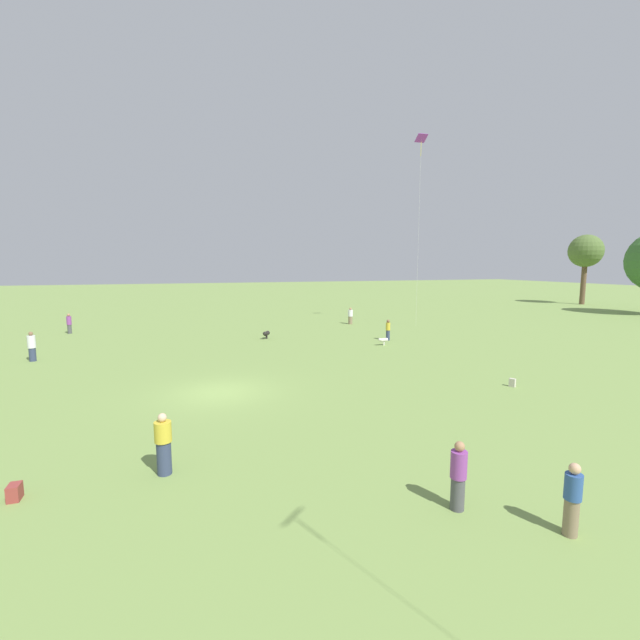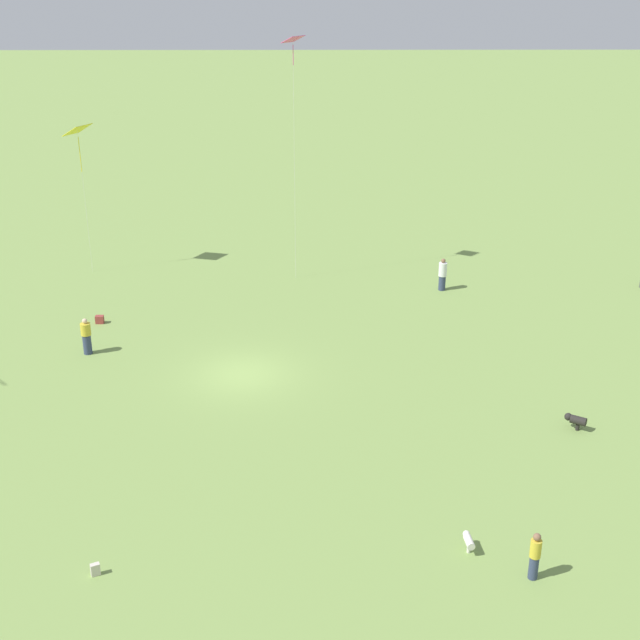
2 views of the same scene
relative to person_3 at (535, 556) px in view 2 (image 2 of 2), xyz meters
name	(u,v)px [view 2 (image 2 of 2)]	position (x,y,z in m)	size (l,w,h in m)	color
ground_plane	(243,374)	(9.69, -13.53, -0.81)	(240.00, 240.00, 0.00)	#7A994C
person_3	(535,556)	(0.00, 0.00, 0.00)	(0.46, 0.46, 1.61)	#333D5B
person_4	(86,337)	(16.98, -15.72, 0.04)	(0.64, 0.64, 1.75)	#333D5B
person_5	(442,275)	(-0.39, -23.61, 0.07)	(0.47, 0.47, 1.80)	#333D5B
kite_2	(78,133)	(19.28, -26.67, 7.10)	(1.63, 1.68, 8.42)	yellow
kite_3	(293,50)	(7.59, -25.58, 11.54)	(1.28, 1.28, 13.08)	#E54C99
dog_0	(576,420)	(-3.62, -8.73, -0.39)	(0.84, 0.66, 0.62)	black
dog_1	(468,540)	(1.74, -1.30, -0.42)	(0.31, 0.74, 0.55)	silver
picnic_bag_1	(100,319)	(17.21, -19.21, -0.61)	(0.40, 0.28, 0.40)	#933833
picnic_bag_2	(95,569)	(13.15, -0.22, -0.61)	(0.32, 0.27, 0.40)	beige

